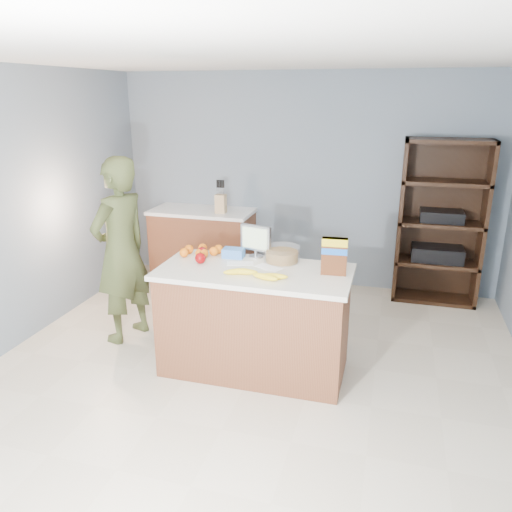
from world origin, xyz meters
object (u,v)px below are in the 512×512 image
(shelving_unit, at_px, (440,225))
(tv, at_px, (256,239))
(cereal_box, at_px, (334,253))
(counter_peninsula, at_px, (254,324))
(person, at_px, (121,251))

(shelving_unit, bearing_deg, tv, -133.23)
(cereal_box, bearing_deg, shelving_unit, 65.05)
(counter_peninsula, relative_size, cereal_box, 5.30)
(counter_peninsula, xyz_separation_m, cereal_box, (0.63, 0.06, 0.66))
(tv, bearing_deg, cereal_box, -19.80)
(shelving_unit, relative_size, tv, 6.38)
(counter_peninsula, relative_size, tv, 5.53)
(counter_peninsula, relative_size, person, 0.90)
(shelving_unit, xyz_separation_m, tv, (-1.63, -1.73, 0.19))
(counter_peninsula, distance_m, tv, 0.72)
(shelving_unit, xyz_separation_m, cereal_box, (-0.92, -1.99, 0.21))
(counter_peninsula, xyz_separation_m, tv, (-0.08, 0.32, 0.64))
(person, distance_m, cereal_box, 1.99)
(person, bearing_deg, cereal_box, 101.12)
(counter_peninsula, xyz_separation_m, shelving_unit, (1.55, 2.05, 0.45))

